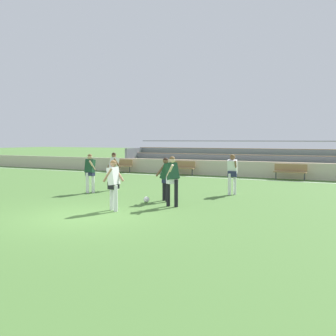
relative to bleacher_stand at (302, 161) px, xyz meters
The scene contains 14 objects.
ground_plane 17.02m from the bleacher_stand, 103.53° to the right, with size 160.00×160.00×0.00m, color #477033.
field_line_sideline 5.54m from the bleacher_stand, 136.70° to the right, with size 44.00×0.12×0.01m, color white.
sideline_wall 4.67m from the bleacher_stand, 148.71° to the right, with size 48.00×0.16×0.95m, color beige.
bleacher_stand is the anchor object (origin of this frame).
bench_far_left 12.03m from the bleacher_stand, 165.74° to the right, with size 1.80×0.40×0.90m.
bench_near_bin 7.59m from the bleacher_stand, 156.99° to the right, with size 1.80×0.40×0.90m.
bench_centre_sideline 2.99m from the bleacher_stand, 93.93° to the right, with size 1.80×0.40×0.90m.
player_dark_on_ball 13.21m from the bleacher_stand, 103.51° to the right, with size 0.66×0.47×1.62m.
player_dark_pressing_high 13.98m from the bleacher_stand, 99.73° to the right, with size 0.53×0.67×1.72m.
player_white_trailing_run 15.75m from the bleacher_stand, 103.61° to the right, with size 0.56×0.44×1.63m.
player_white_challenging 10.22m from the bleacher_stand, 97.77° to the right, with size 0.47×0.56×1.68m.
player_white_overlapping 12.91m from the bleacher_stand, 120.73° to the right, with size 0.59×0.49×1.70m.
player_dark_deep_cover 14.18m from the bleacher_stand, 119.40° to the right, with size 0.45×0.57×1.67m.
soccer_ball 13.94m from the bleacher_stand, 104.83° to the right, with size 0.22×0.22×0.22m, color white.
Camera 1 is at (7.33, -8.97, 2.29)m, focal length 41.26 mm.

